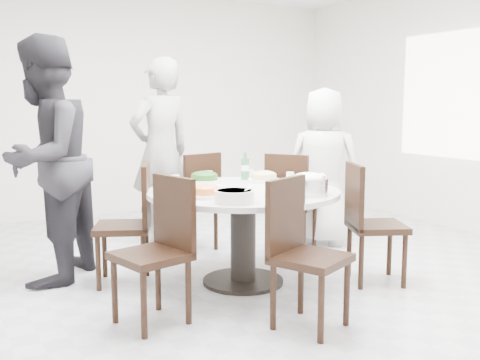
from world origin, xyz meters
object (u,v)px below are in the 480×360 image
chair_s (311,255)px  diner_middle (161,152)px  chair_n (191,201)px  rice_bowl (309,186)px  chair_ne (293,202)px  soup_bowl (234,196)px  dining_table (243,237)px  chair_se (377,224)px  diner_left (45,161)px  chair_nw (122,224)px  diner_right (324,167)px  chair_sw (150,252)px  beverage_bottle (245,166)px

chair_s → diner_middle: 2.55m
chair_n → rice_bowl: bearing=86.5°
chair_ne → soup_bowl: (-1.21, -1.07, 0.32)m
dining_table → chair_se: bearing=-27.6°
chair_n → chair_se: bearing=105.7°
chair_se → diner_left: 2.66m
diner_left → soup_bowl: size_ratio=7.09×
chair_nw → soup_bowl: bearing=52.7°
dining_table → diner_right: 1.55m
chair_n → chair_nw: same height
chair_sw → diner_middle: diner_middle is taller
diner_right → diner_left: bearing=46.4°
chair_s → diner_right: 2.20m
dining_table → diner_left: 1.66m
chair_ne → diner_middle: size_ratio=0.51×
chair_nw → rice_bowl: (1.15, -0.88, 0.34)m
chair_ne → rice_bowl: size_ratio=3.35×
rice_bowl → chair_sw: bearing=-179.8°
chair_se → rice_bowl: (-0.62, 0.06, 0.34)m
rice_bowl → dining_table: bearing=126.2°
chair_nw → beverage_bottle: (1.13, 0.04, 0.39)m
chair_se → diner_right: diner_right is taller
chair_se → diner_right: size_ratio=0.61×
rice_bowl → soup_bowl: 0.64m
chair_n → chair_sw: size_ratio=1.00×
diner_right → rice_bowl: diner_right is taller
chair_sw → chair_s: 1.02m
chair_sw → diner_middle: 2.17m
chair_s → diner_right: size_ratio=0.61×
diner_middle → beverage_bottle: 1.10m
diner_right → beverage_bottle: diner_right is taller
chair_n → diner_middle: size_ratio=0.51×
chair_ne → chair_se: (0.05, -1.11, 0.00)m
chair_se → diner_left: (-2.27, 1.28, 0.50)m
dining_table → rice_bowl: bearing=-53.8°
diner_middle → chair_ne: bearing=125.6°
dining_table → diner_middle: 1.63m
dining_table → chair_ne: chair_ne is taller
dining_table → chair_n: 1.14m
chair_se → beverage_bottle: bearing=57.7°
chair_sw → diner_left: bearing=-175.5°
chair_nw → dining_table: bearing=84.8°
chair_nw → chair_n: bearing=150.9°
chair_s → chair_n: bearing=62.5°
chair_ne → beverage_bottle: 0.72m
chair_nw → diner_middle: size_ratio=0.51×
chair_n → diner_left: diner_left is taller
dining_table → chair_nw: (-0.83, 0.45, 0.10)m
diner_middle → beverage_bottle: size_ratio=7.81×
diner_right → rice_bowl: size_ratio=5.52×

